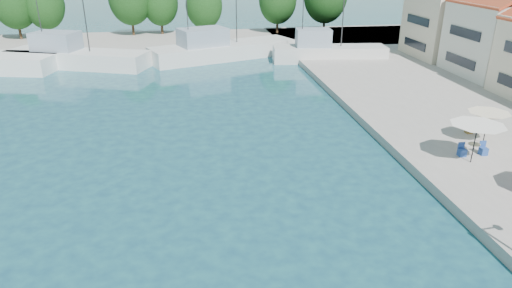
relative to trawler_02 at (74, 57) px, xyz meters
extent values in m
cube|color=#A29A92|center=(11.29, 12.56, -0.77)|extent=(90.00, 16.00, 0.60)
cube|color=silver|center=(43.29, -12.44, 3.03)|extent=(8.00, 8.50, 7.00)
cube|color=beige|center=(43.29, -3.44, 3.28)|extent=(8.60, 8.50, 7.50)
cube|color=silver|center=(0.39, -0.14, -0.37)|extent=(16.52, 9.44, 2.20)
cube|color=#8B9BAC|center=(-1.87, 0.68, 1.73)|extent=(5.63, 4.67, 2.00)
cylinder|color=#2D2D2D|center=(1.90, -0.70, 4.73)|extent=(0.12, 0.12, 8.00)
cylinder|color=#2D2D2D|center=(-3.38, 1.24, 3.73)|extent=(0.10, 0.10, 6.00)
cube|color=silver|center=(17.06, 1.92, -0.37)|extent=(18.41, 10.82, 2.20)
cube|color=#8B9BAC|center=(14.55, 0.95, 1.73)|extent=(6.31, 5.29, 2.00)
cylinder|color=#2D2D2D|center=(18.73, 2.57, 4.73)|extent=(0.12, 0.12, 8.00)
cylinder|color=#2D2D2D|center=(12.87, 0.30, 3.73)|extent=(0.10, 0.10, 6.00)
cube|color=silver|center=(29.25, -1.67, -0.37)|extent=(13.52, 4.92, 2.20)
cube|color=#8B9BAC|center=(27.28, -1.44, 1.73)|extent=(4.24, 3.08, 2.00)
cylinder|color=#2D2D2D|center=(30.57, -1.82, 4.73)|extent=(0.12, 0.12, 8.00)
cylinder|color=#2D2D2D|center=(25.97, -1.29, 3.73)|extent=(0.10, 0.10, 6.00)
cylinder|color=#3F2B19|center=(-10.64, 16.03, 1.46)|extent=(0.36, 0.36, 3.85)
ellipsoid|color=#133711|center=(-10.64, 16.03, 4.54)|extent=(5.86, 5.86, 7.32)
cylinder|color=#3F2B19|center=(-6.79, 16.13, 1.31)|extent=(0.36, 0.36, 3.55)
ellipsoid|color=#133711|center=(-6.79, 16.13, 4.15)|extent=(5.40, 5.40, 6.75)
cylinder|color=#3F2B19|center=(4.85, 17.10, 1.58)|extent=(0.36, 0.36, 4.09)
cylinder|color=#3F2B19|center=(9.04, 17.56, 1.25)|extent=(0.36, 0.36, 3.43)
ellipsoid|color=#133711|center=(9.04, 17.56, 4.00)|extent=(5.22, 5.22, 6.52)
cylinder|color=#3F2B19|center=(15.32, 13.70, 1.23)|extent=(0.36, 0.36, 3.40)
ellipsoid|color=#133711|center=(15.32, 13.70, 3.96)|extent=(5.17, 5.17, 6.47)
cylinder|color=#3F2B19|center=(26.37, 16.08, 1.39)|extent=(0.36, 0.36, 3.71)
ellipsoid|color=#133711|center=(26.37, 16.08, 4.35)|extent=(5.64, 5.64, 7.05)
cylinder|color=#3F2B19|center=(33.28, 14.59, 1.65)|extent=(0.36, 0.36, 4.23)
cylinder|color=black|center=(28.83, -31.49, 0.71)|extent=(0.06, 0.06, 2.35)
cone|color=white|center=(28.83, -31.49, 1.63)|extent=(3.10, 3.10, 0.50)
cylinder|color=black|center=(31.27, -28.94, 0.59)|extent=(0.06, 0.06, 2.11)
cone|color=#FCE9C4|center=(31.27, -28.94, 1.39)|extent=(2.59, 2.59, 0.50)
cylinder|color=black|center=(29.48, -30.60, -0.10)|extent=(0.06, 0.06, 0.74)
cylinder|color=tan|center=(29.48, -30.60, 0.27)|extent=(0.70, 0.70, 0.04)
cube|color=#254895|center=(30.18, -30.60, -0.24)|extent=(0.42, 0.42, 0.46)
cube|color=#254895|center=(28.78, -30.60, -0.24)|extent=(0.42, 0.42, 0.46)
cylinder|color=black|center=(32.08, -27.13, -0.10)|extent=(0.06, 0.06, 0.74)
cylinder|color=tan|center=(32.08, -27.13, 0.27)|extent=(0.70, 0.70, 0.04)
cube|color=olive|center=(32.78, -27.13, -0.24)|extent=(0.42, 0.42, 0.46)
cube|color=olive|center=(31.38, -27.13, -0.24)|extent=(0.42, 0.42, 0.46)
camera|label=1|loc=(12.80, -53.64, 10.90)|focal=32.00mm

